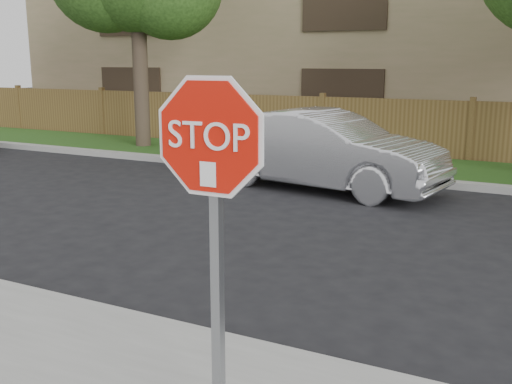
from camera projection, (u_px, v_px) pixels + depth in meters
The scene contains 7 objects.
ground at pixel (281, 355), 5.38m from camera, with size 90.00×90.00×0.00m, color black.
far_curb at pixel (445, 184), 12.45m from camera, with size 70.00×0.30×0.15m, color gray.
grass_strip at pixel (458, 172), 13.88m from camera, with size 70.00×3.00×0.12m, color #1E4714.
fence at pixel (471, 133), 15.12m from camera, with size 70.00×0.12×1.60m, color brown.
apartment_building at pixel (502, 31), 19.39m from camera, with size 35.20×9.20×7.20m.
stop_sign at pixel (212, 189), 3.61m from camera, with size 1.01×0.13×2.55m.
sedan_left at pixel (324, 150), 12.15m from camera, with size 1.71×4.89×1.61m, color silver.
Camera 1 is at (2.06, -4.50, 2.59)m, focal length 42.00 mm.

